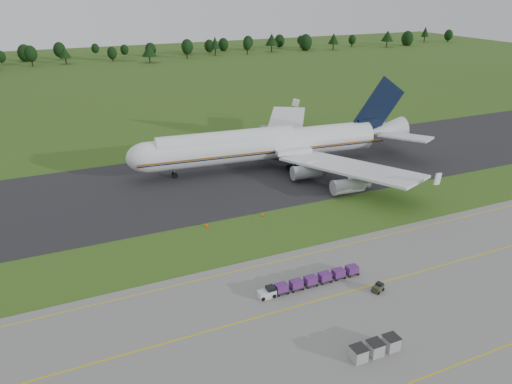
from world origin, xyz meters
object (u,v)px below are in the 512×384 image
uld_row (375,348)px  edge_markers (235,220)px  baggage_train (309,281)px  aircraft (270,144)px  utility_cart (378,288)px

uld_row → edge_markers: bearing=92.3°
baggage_train → uld_row: size_ratio=2.54×
baggage_train → aircraft: bearing=70.6°
utility_cart → edge_markers: (-10.27, 30.10, -0.26)m
utility_cart → uld_row: size_ratio=0.31×
baggage_train → uld_row: (-0.08, -16.20, 0.11)m
baggage_train → utility_cart: 10.10m
baggage_train → uld_row: uld_row is taller
aircraft → utility_cart: aircraft is taller
aircraft → utility_cart: 55.99m
aircraft → baggage_train: aircraft is taller
aircraft → utility_cart: bearing=-99.2°
aircraft → uld_row: bearing=-104.9°
baggage_train → utility_cart: (8.52, -5.41, -0.32)m
uld_row → edge_markers: uld_row is taller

